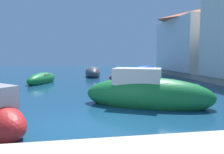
{
  "coord_description": "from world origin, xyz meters",
  "views": [
    {
      "loc": [
        -0.11,
        -6.04,
        2.15
      ],
      "look_at": [
        2.41,
        9.76,
        0.5
      ],
      "focal_mm": 33.41,
      "sensor_mm": 36.0,
      "label": 1
    }
  ],
  "objects": [
    {
      "name": "ground",
      "position": [
        0.0,
        0.0,
        0.0
      ],
      "size": [
        80.0,
        80.0,
        0.0
      ],
      "primitive_type": "plane",
      "color": "navy"
    },
    {
      "name": "quay_promenade",
      "position": [
        4.32,
        -0.37,
        0.25
      ],
      "size": [
        44.0,
        32.0,
        0.5
      ],
      "color": "beige",
      "rests_on": "ground"
    },
    {
      "name": "moored_boat_0",
      "position": [
        3.43,
        10.41,
        0.24
      ],
      "size": [
        2.63,
        3.01,
        0.87
      ],
      "rotation": [
        0.0,
        0.0,
        2.23
      ],
      "color": "#B21E1E",
      "rests_on": "ground"
    },
    {
      "name": "moored_boat_2",
      "position": [
        -3.0,
        10.85,
        0.3
      ],
      "size": [
        2.37,
        3.87,
        1.06
      ],
      "rotation": [
        0.0,
        0.0,
        4.36
      ],
      "color": "#197233",
      "rests_on": "ground"
    },
    {
      "name": "moored_boat_4",
      "position": [
        2.74,
        2.46,
        0.52
      ],
      "size": [
        5.72,
        3.87,
        1.97
      ],
      "rotation": [
        0.0,
        0.0,
        5.86
      ],
      "color": "#197233",
      "rests_on": "ground"
    },
    {
      "name": "moored_boat_5",
      "position": [
        1.28,
        15.28,
        0.37
      ],
      "size": [
        1.5,
        3.67,
        1.34
      ],
      "rotation": [
        0.0,
        0.0,
        1.57
      ],
      "color": "#3F3F47",
      "rests_on": "ground"
    },
    {
      "name": "moored_boat_6",
      "position": [
        6.55,
        14.55,
        0.4
      ],
      "size": [
        4.69,
        4.53,
        1.45
      ],
      "rotation": [
        0.0,
        0.0,
        0.75
      ],
      "color": "#1E479E",
      "rests_on": "ground"
    },
    {
      "name": "waterfront_building_annex",
      "position": [
        13.0,
        15.72,
        3.91
      ],
      "size": [
        6.78,
        8.62,
        6.71
      ],
      "color": "white",
      "rests_on": "quay_promenade"
    }
  ]
}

